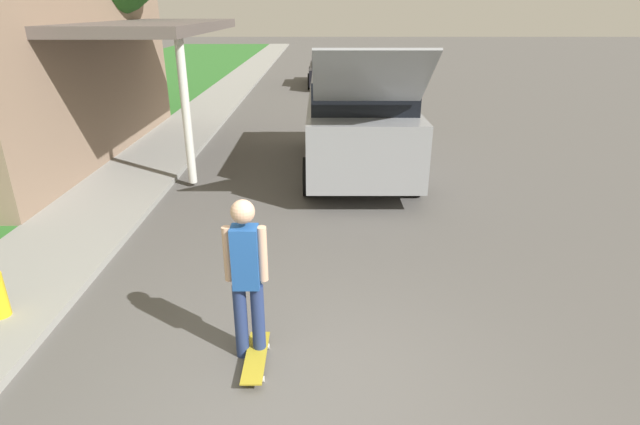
{
  "coord_description": "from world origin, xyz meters",
  "views": [
    {
      "loc": [
        0.21,
        -3.5,
        3.26
      ],
      "look_at": [
        0.21,
        2.22,
        0.9
      ],
      "focal_mm": 28.0,
      "sensor_mm": 36.0,
      "label": 1
    }
  ],
  "objects_px": {
    "suv_parked": "(358,117)",
    "skateboard": "(256,357)",
    "car_down_street": "(331,70)",
    "skateboarder": "(247,274)"
  },
  "relations": [
    {
      "from": "car_down_street",
      "to": "skateboard",
      "type": "xyz_separation_m",
      "value": [
        -1.08,
        -19.11,
        -0.6
      ]
    },
    {
      "from": "suv_parked",
      "to": "skateboard",
      "type": "bearing_deg",
      "value": -102.46
    },
    {
      "from": "suv_parked",
      "to": "car_down_street",
      "type": "bearing_deg",
      "value": 91.52
    },
    {
      "from": "skateboard",
      "to": "skateboarder",
      "type": "bearing_deg",
      "value": 113.07
    },
    {
      "from": "suv_parked",
      "to": "car_down_street",
      "type": "relative_size",
      "value": 1.33
    },
    {
      "from": "skateboard",
      "to": "car_down_street",
      "type": "bearing_deg",
      "value": 86.78
    },
    {
      "from": "suv_parked",
      "to": "skateboard",
      "type": "height_order",
      "value": "suv_parked"
    },
    {
      "from": "suv_parked",
      "to": "car_down_street",
      "type": "height_order",
      "value": "suv_parked"
    },
    {
      "from": "suv_parked",
      "to": "skateboard",
      "type": "xyz_separation_m",
      "value": [
        -1.41,
        -6.4,
        -1.05
      ]
    },
    {
      "from": "car_down_street",
      "to": "skateboarder",
      "type": "height_order",
      "value": "skateboarder"
    }
  ]
}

